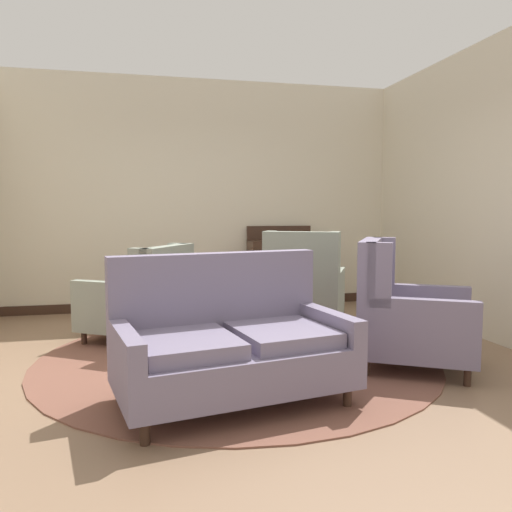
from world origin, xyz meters
TOP-DOWN VIEW (x-y plane):
  - ground at (0.00, 0.00)m, footprint 7.72×7.72m
  - wall_back at (0.00, 2.76)m, footprint 5.44×0.08m
  - wall_right at (2.64, 0.83)m, footprint 0.08×3.86m
  - baseboard_back at (0.00, 2.70)m, footprint 5.28×0.03m
  - area_rug at (0.00, 0.30)m, footprint 3.53×3.53m
  - coffee_table at (0.19, 0.11)m, footprint 0.88×0.88m
  - porcelain_vase at (0.18, 0.06)m, footprint 0.19×0.19m
  - settee at (-0.24, -0.71)m, footprint 1.69×1.14m
  - armchair_back_corner at (1.32, -0.28)m, footprint 1.22×1.20m
  - armchair_beside_settee at (-0.82, 1.09)m, footprint 1.22×1.20m
  - armchair_far_left at (0.87, 1.02)m, footprint 1.07×1.10m
  - side_table at (0.86, 1.42)m, footprint 0.50×0.50m
  - sideboard at (1.04, 2.46)m, footprint 0.90×0.40m

SIDE VIEW (x-z plane):
  - ground at x=0.00m, z-range 0.00..0.00m
  - area_rug at x=0.00m, z-range 0.00..0.01m
  - baseboard_back at x=0.00m, z-range 0.00..0.12m
  - coffee_table at x=0.19m, z-range 0.15..0.64m
  - settee at x=-0.24m, z-range -0.10..0.91m
  - side_table at x=0.86m, z-range 0.07..0.75m
  - armchair_beside_settee at x=-0.82m, z-range -0.08..0.90m
  - armchair_back_corner at x=1.32m, z-range -0.10..0.98m
  - armchair_far_left at x=0.87m, z-range -0.09..1.02m
  - sideboard at x=1.04m, z-range -0.04..1.07m
  - porcelain_vase at x=0.18m, z-range 0.45..0.81m
  - wall_back at x=0.00m, z-range 0.00..3.05m
  - wall_right at x=2.64m, z-range 0.00..3.05m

